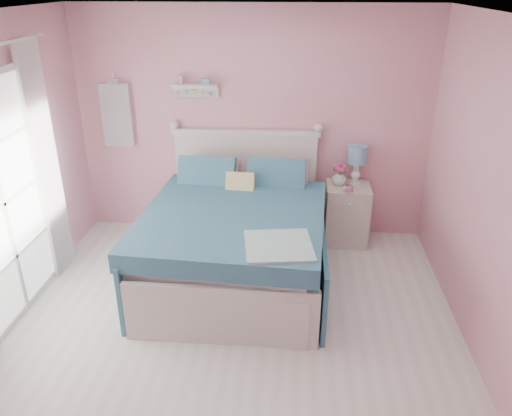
# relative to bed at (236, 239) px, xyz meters

# --- Properties ---
(floor) EXTENTS (4.50, 4.50, 0.00)m
(floor) POSITION_rel_bed_xyz_m (0.08, -1.16, -0.42)
(floor) COLOR silver
(floor) RESTS_ON ground
(room_shell) EXTENTS (4.50, 4.50, 4.50)m
(room_shell) POSITION_rel_bed_xyz_m (0.08, -1.16, 1.17)
(room_shell) COLOR pink
(room_shell) RESTS_ON floor
(bed) EXTENTS (1.82, 2.23, 1.26)m
(bed) POSITION_rel_bed_xyz_m (0.00, 0.00, 0.00)
(bed) COLOR silver
(bed) RESTS_ON floor
(nightstand) EXTENTS (0.49, 0.48, 0.70)m
(nightstand) POSITION_rel_bed_xyz_m (1.18, 0.83, -0.07)
(nightstand) COLOR beige
(nightstand) RESTS_ON floor
(table_lamp) EXTENTS (0.22, 0.22, 0.44)m
(table_lamp) POSITION_rel_bed_xyz_m (1.26, 0.94, 0.59)
(table_lamp) COLOR white
(table_lamp) RESTS_ON nightstand
(vase) EXTENTS (0.21, 0.21, 0.17)m
(vase) POSITION_rel_bed_xyz_m (1.07, 0.87, 0.37)
(vase) COLOR silver
(vase) RESTS_ON nightstand
(teacup) EXTENTS (0.11, 0.11, 0.07)m
(teacup) POSITION_rel_bed_xyz_m (1.17, 0.67, 0.32)
(teacup) COLOR #D08BA1
(teacup) RESTS_ON nightstand
(roses) EXTENTS (0.14, 0.11, 0.12)m
(roses) POSITION_rel_bed_xyz_m (1.07, 0.87, 0.49)
(roses) COLOR #DB4B88
(roses) RESTS_ON vase
(wall_shelf) EXTENTS (0.50, 0.15, 0.25)m
(wall_shelf) POSITION_rel_bed_xyz_m (-0.55, 1.03, 1.32)
(wall_shelf) COLOR silver
(wall_shelf) RESTS_ON room_shell
(hanging_dress) EXTENTS (0.34, 0.03, 0.72)m
(hanging_dress) POSITION_rel_bed_xyz_m (-1.48, 1.02, 0.98)
(hanging_dress) COLOR white
(hanging_dress) RESTS_ON room_shell
(french_door) EXTENTS (0.04, 1.32, 2.16)m
(french_door) POSITION_rel_bed_xyz_m (-1.90, -0.76, 0.66)
(french_door) COLOR silver
(french_door) RESTS_ON floor
(curtain_far) EXTENTS (0.04, 0.40, 2.32)m
(curtain_far) POSITION_rel_bed_xyz_m (-1.84, -0.01, 0.76)
(curtain_far) COLOR white
(curtain_far) RESTS_ON floor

